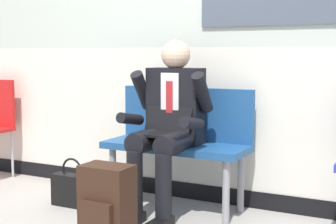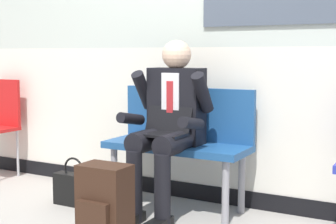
{
  "view_description": "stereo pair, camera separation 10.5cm",
  "coord_description": "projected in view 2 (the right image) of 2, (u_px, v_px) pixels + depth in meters",
  "views": [
    {
      "loc": [
        1.52,
        -3.0,
        1.14
      ],
      "look_at": [
        -0.04,
        0.01,
        0.75
      ],
      "focal_mm": 53.18,
      "sensor_mm": 36.0,
      "label": 1
    },
    {
      "loc": [
        1.62,
        -2.95,
        1.14
      ],
      "look_at": [
        -0.04,
        0.01,
        0.75
      ],
      "focal_mm": 53.18,
      "sensor_mm": 36.0,
      "label": 2
    }
  ],
  "objects": [
    {
      "name": "person_seated",
      "position": [
        168.0,
        122.0,
        3.51
      ],
      "size": [
        0.57,
        0.7,
        1.25
      ],
      "color": "black",
      "rests_on": "ground"
    },
    {
      "name": "bench_with_person",
      "position": [
        181.0,
        137.0,
        3.7
      ],
      "size": [
        1.07,
        0.42,
        0.89
      ],
      "color": "navy",
      "rests_on": "ground"
    },
    {
      "name": "station_wall",
      "position": [
        209.0,
        22.0,
        3.8
      ],
      "size": [
        5.26,
        0.16,
        2.78
      ],
      "color": "beige",
      "rests_on": "ground"
    },
    {
      "name": "ground_plane",
      "position": [
        172.0,
        219.0,
        3.48
      ],
      "size": [
        18.0,
        18.0,
        0.0
      ],
      "primitive_type": "plane",
      "color": "#9E9991"
    },
    {
      "name": "handbag",
      "position": [
        74.0,
        189.0,
        3.78
      ],
      "size": [
        0.33,
        0.11,
        0.37
      ],
      "color": "black",
      "rests_on": "ground"
    },
    {
      "name": "backpack",
      "position": [
        104.0,
        206.0,
        2.97
      ],
      "size": [
        0.3,
        0.24,
        0.49
      ],
      "color": "#331E14",
      "rests_on": "ground"
    }
  ]
}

